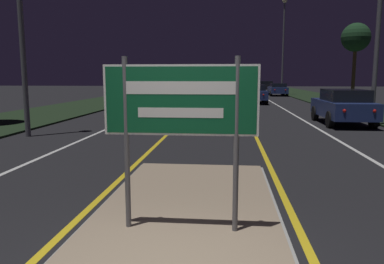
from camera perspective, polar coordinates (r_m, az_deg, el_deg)
median_island at (r=5.08m, az=-1.67°, el=-15.06°), size 2.77×7.34×0.10m
verge_left at (r=25.30m, az=-18.06°, el=3.42°), size 5.00×100.00×0.08m
verge_right at (r=24.86m, az=26.51°, el=2.86°), size 5.00×100.00×0.08m
centre_line_yellow_left at (r=28.27m, az=1.08°, el=4.24°), size 0.12×70.00×0.01m
centre_line_yellow_right at (r=28.21m, az=7.50°, el=4.16°), size 0.12×70.00×0.01m
lane_line_white_left at (r=28.60m, az=-4.18°, el=4.27°), size 0.12×70.00×0.01m
lane_line_white_right at (r=28.42m, az=12.80°, el=4.06°), size 0.12×70.00×0.01m
edge_line_white_left at (r=29.25m, az=-10.00°, el=4.26°), size 0.10×70.00×0.01m
edge_line_white_right at (r=28.96m, az=18.72°, el=3.90°), size 0.10×70.00×0.01m
highway_sign at (r=4.67m, az=-1.77°, el=3.52°), size 1.94×0.07×2.22m
streetlight_right_far at (r=43.32m, az=13.79°, el=14.50°), size 0.56×0.56×10.49m
car_receding_0 at (r=17.59m, az=22.01°, el=3.71°), size 1.92×4.36×1.53m
car_receding_1 at (r=29.90m, az=9.33°, el=5.86°), size 2.01×4.71×1.45m
car_receding_2 at (r=42.04m, az=12.93°, el=6.39°), size 1.91×4.09×1.37m
car_receding_3 at (r=54.20m, az=11.17°, el=6.90°), size 2.02×4.51×1.46m
car_approaching_0 at (r=18.69m, az=-4.55°, el=4.42°), size 2.03×4.50×1.44m
car_approaching_1 at (r=29.32m, az=-7.26°, el=5.84°), size 2.01×4.11×1.49m
roadside_palm_right at (r=28.82m, az=23.69°, el=12.91°), size 1.95×1.95×5.64m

